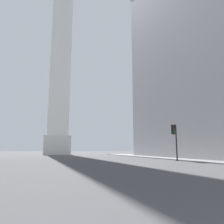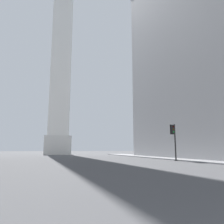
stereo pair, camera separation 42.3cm
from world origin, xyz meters
name	(u,v)px [view 2 (the right image)]	position (x,y,z in m)	size (l,w,h in m)	color
sidewalk_right	(204,161)	(16.98, 23.78, 0.07)	(5.00, 79.26, 0.15)	gray
obelisk	(62,42)	(0.00, 66.05, 35.08)	(7.45, 7.45, 72.83)	silver
traffic_light_mid_right	(174,136)	(14.02, 25.80, 3.20)	(0.80, 0.52, 4.85)	black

